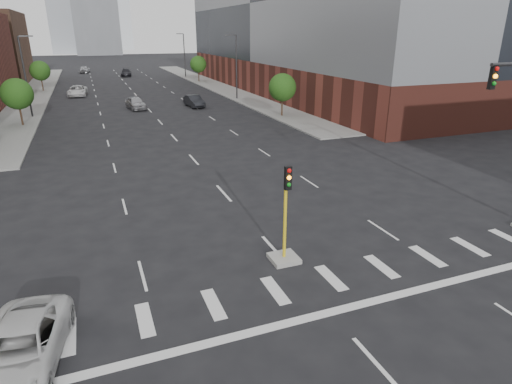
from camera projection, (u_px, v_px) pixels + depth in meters
sidewalk_left_far at (36, 92)px, 70.49m from camera, size 5.00×92.00×0.15m
sidewalk_right_far at (212, 85)px, 80.65m from camera, size 5.00×92.00×0.15m
building_right_main at (319, 21)px, 69.50m from camera, size 24.00×70.00×22.00m
median_traffic_signal at (285, 241)px, 18.52m from camera, size 1.20×1.20×4.40m
streetlight_right_a at (236, 64)px, 61.80m from camera, size 1.60×0.22×9.07m
streetlight_right_b at (184, 53)px, 92.33m from camera, size 1.60×0.22×9.07m
streetlight_left at (26, 74)px, 48.35m from camera, size 1.60×0.22×9.07m
tree_left_near at (17, 94)px, 44.36m from camera, size 3.20×3.20×4.85m
tree_left_far at (40, 71)px, 70.53m from camera, size 3.20×3.20×4.85m
tree_right_near at (282, 87)px, 49.48m from camera, size 3.20×3.20×4.85m
tree_right_far at (198, 64)px, 84.38m from camera, size 3.20×3.20×4.85m
car_near_left at (136, 103)px, 55.28m from camera, size 2.60×4.94×1.60m
car_mid_right at (194, 101)px, 56.91m from camera, size 2.08×4.78×1.53m
car_far_left at (77, 91)px, 66.59m from camera, size 3.14×5.92×1.58m
car_deep_right at (126, 73)px, 95.74m from camera, size 2.82×5.74×1.61m
car_distant at (84, 69)px, 103.79m from camera, size 2.68×5.20×1.69m
parked_minivan at (20, 349)px, 12.65m from camera, size 3.07×5.24×1.37m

